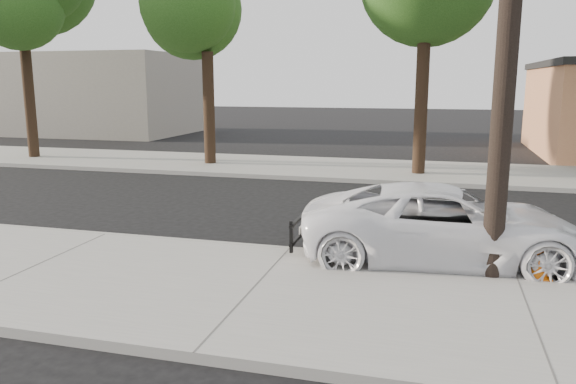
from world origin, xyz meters
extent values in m
plane|color=black|center=(0.00, 0.00, 0.00)|extent=(120.00, 120.00, 0.00)
cube|color=gray|center=(0.00, -4.30, 0.07)|extent=(90.00, 4.40, 0.15)
cube|color=gray|center=(0.00, 8.50, 0.07)|extent=(90.00, 5.00, 0.15)
cube|color=#9E9B93|center=(0.00, -2.10, 0.07)|extent=(90.00, 0.12, 0.16)
cube|color=gray|center=(-20.00, 20.00, 2.50)|extent=(14.00, 8.00, 5.00)
cylinder|color=black|center=(-14.00, 8.00, 2.40)|extent=(0.44, 0.44, 4.50)
sphere|color=#1B4413|center=(-14.00, 8.00, 6.15)|extent=(4.50, 4.50, 4.50)
cylinder|color=black|center=(-6.00, 8.20, 2.28)|extent=(0.44, 0.44, 4.25)
sphere|color=#1B4413|center=(-6.00, 8.20, 5.80)|extent=(4.20, 4.20, 4.20)
cylinder|color=black|center=(2.00, 7.80, 2.53)|extent=(0.44, 0.44, 4.75)
imported|color=white|center=(2.86, -1.80, 0.72)|extent=(5.38, 2.86, 1.44)
cube|color=orange|center=(4.32, -2.64, 0.16)|extent=(0.43, 0.43, 0.02)
cone|color=orange|center=(4.32, -2.64, 0.52)|extent=(0.38, 0.38, 0.74)
camera|label=1|loc=(2.67, -12.10, 3.28)|focal=35.00mm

